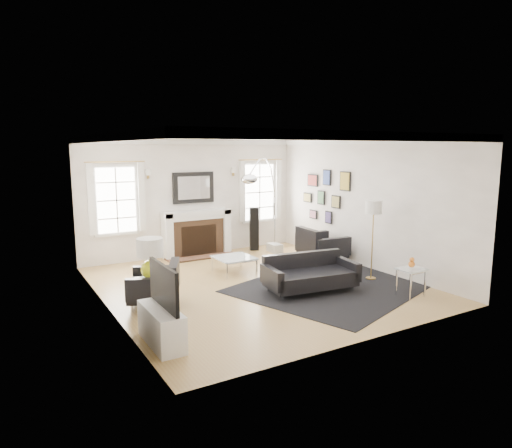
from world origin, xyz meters
TOP-DOWN VIEW (x-y plane):
  - floor at (0.00, 0.00)m, footprint 6.00×6.00m
  - back_wall at (0.00, 3.00)m, footprint 5.50×0.04m
  - front_wall at (0.00, -3.00)m, footprint 5.50×0.04m
  - left_wall at (-2.75, 0.00)m, footprint 0.04×6.00m
  - right_wall at (2.75, 0.00)m, footprint 0.04×6.00m
  - ceiling at (0.00, 0.00)m, footprint 5.50×6.00m
  - crown_molding at (0.00, 0.00)m, footprint 5.50×6.00m
  - fireplace at (0.00, 2.79)m, footprint 1.70×0.69m
  - mantel_mirror at (0.00, 2.95)m, footprint 1.05×0.07m
  - window_left at (-1.85, 2.95)m, footprint 1.24×0.15m
  - window_right at (1.85, 2.95)m, footprint 1.24×0.15m
  - gallery_wall at (2.72, 1.30)m, footprint 0.04×1.73m
  - tv_unit at (-2.44, -1.70)m, footprint 0.35×1.00m
  - area_rug at (1.22, -0.84)m, footprint 4.17×3.81m
  - sofa at (0.65, -0.84)m, footprint 1.78×0.99m
  - armchair_left at (-1.99, -0.16)m, footprint 1.07×1.13m
  - armchair_right at (2.13, 0.72)m, footprint 0.97×1.06m
  - coffee_table at (0.04, 0.94)m, footprint 0.77×0.77m
  - side_table_left at (-2.12, -0.26)m, footprint 0.45×0.45m
  - nesting_table at (2.00, -2.00)m, footprint 0.46×0.39m
  - gourd_lamp at (-2.12, -0.26)m, footprint 0.42×0.42m
  - orange_vase at (2.00, -2.00)m, footprint 0.11×0.11m
  - arc_floor_lamp at (1.13, 1.56)m, footprint 1.74×1.61m
  - stick_floor_lamp at (2.18, -0.86)m, footprint 0.32×0.32m
  - speaker_tower at (1.52, 2.65)m, footprint 0.29×0.29m

SIDE VIEW (x-z plane):
  - floor at x=0.00m, z-range 0.00..0.00m
  - area_rug at x=1.22m, z-range 0.00..0.01m
  - sofa at x=0.65m, z-range 0.02..0.58m
  - coffee_table at x=0.04m, z-range 0.14..0.48m
  - tv_unit at x=-2.44m, z-range -0.22..0.87m
  - armchair_left at x=-1.99m, z-range 0.03..0.63m
  - armchair_right at x=2.13m, z-range 0.04..0.71m
  - side_table_left at x=-2.12m, z-range 0.14..0.63m
  - nesting_table at x=2.00m, z-range 0.14..0.64m
  - fireplace at x=0.00m, z-range -0.01..1.10m
  - speaker_tower at x=1.52m, z-range 0.00..1.11m
  - orange_vase at x=2.00m, z-range 0.51..0.70m
  - gourd_lamp at x=-2.12m, z-range 0.54..1.22m
  - arc_floor_lamp at x=1.13m, z-range 0.10..2.57m
  - stick_floor_lamp at x=2.18m, z-range 0.58..2.17m
  - back_wall at x=0.00m, z-range 0.00..2.80m
  - front_wall at x=0.00m, z-range 0.00..2.80m
  - left_wall at x=-2.75m, z-range 0.00..2.80m
  - right_wall at x=2.75m, z-range 0.00..2.80m
  - window_left at x=-1.85m, z-range 0.65..2.27m
  - window_right at x=1.85m, z-range 0.65..2.27m
  - gallery_wall at x=2.72m, z-range 0.89..2.18m
  - mantel_mirror at x=0.00m, z-range 1.27..2.02m
  - crown_molding at x=0.00m, z-range 2.68..2.80m
  - ceiling at x=0.00m, z-range 2.79..2.81m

